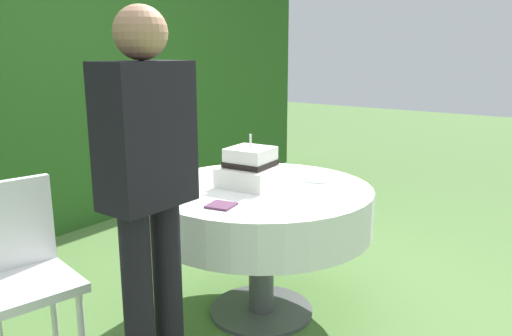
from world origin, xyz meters
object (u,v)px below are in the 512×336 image
object	(u,v)px
cake_table	(261,210)
garden_chair	(17,265)
napkin_stack	(221,205)
serving_plate_near	(270,170)
standing_person	(148,185)
serving_plate_far	(318,180)
wedding_cake	(250,168)

from	to	relation	value
cake_table	garden_chair	xyz separation A→B (m)	(-1.09, 0.52, -0.06)
napkin_stack	serving_plate_near	bearing A→B (deg)	17.00
cake_table	standing_person	bearing A→B (deg)	-176.20
garden_chair	serving_plate_near	bearing A→B (deg)	-13.52
garden_chair	napkin_stack	bearing A→B (deg)	-38.92
serving_plate_near	standing_person	world-z (taller)	standing_person
cake_table	garden_chair	bearing A→B (deg)	154.65
cake_table	serving_plate_far	world-z (taller)	serving_plate_far
serving_plate_near	napkin_stack	distance (m)	0.76
serving_plate_far	standing_person	distance (m)	1.15
serving_plate_near	serving_plate_far	xyz separation A→B (m)	(-0.04, -0.35, 0.00)
wedding_cake	serving_plate_far	distance (m)	0.40
cake_table	garden_chair	distance (m)	1.20
napkin_stack	garden_chair	size ratio (longest dim) A/B	0.14
wedding_cake	garden_chair	bearing A→B (deg)	157.63
garden_chair	standing_person	xyz separation A→B (m)	(0.25, -0.57, 0.39)
serving_plate_far	garden_chair	bearing A→B (deg)	153.29
garden_chair	wedding_cake	bearing A→B (deg)	-22.37
napkin_stack	serving_plate_far	bearing A→B (deg)	-10.83
garden_chair	standing_person	distance (m)	0.73
serving_plate_far	garden_chair	distance (m)	1.55
napkin_stack	wedding_cake	bearing A→B (deg)	17.00
serving_plate_near	serving_plate_far	world-z (taller)	same
cake_table	serving_plate_near	distance (m)	0.40
napkin_stack	standing_person	bearing A→B (deg)	-178.94
cake_table	garden_chair	size ratio (longest dim) A/B	1.33
serving_plate_near	serving_plate_far	size ratio (longest dim) A/B	0.92
standing_person	serving_plate_far	bearing A→B (deg)	-6.17
cake_table	standing_person	distance (m)	0.90
serving_plate_far	wedding_cake	bearing A→B (deg)	140.00
serving_plate_near	wedding_cake	bearing A→B (deg)	-163.00
garden_chair	standing_person	world-z (taller)	standing_person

